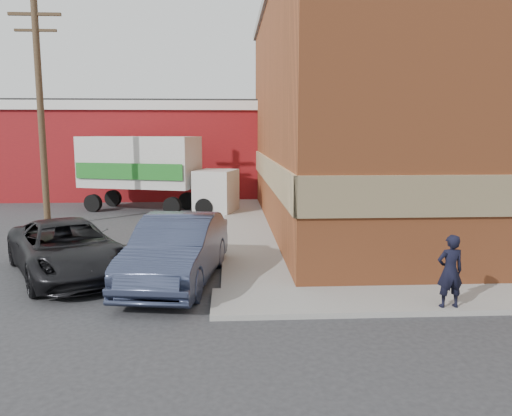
# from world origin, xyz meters

# --- Properties ---
(ground) EXTENTS (90.00, 90.00, 0.00)m
(ground) POSITION_xyz_m (0.00, 0.00, 0.00)
(ground) COLOR #28282B
(ground) RESTS_ON ground
(brick_building) EXTENTS (14.25, 18.25, 9.36)m
(brick_building) POSITION_xyz_m (8.50, 9.00, 4.68)
(brick_building) COLOR #A5512A
(brick_building) RESTS_ON ground
(sidewalk_west) EXTENTS (1.80, 18.00, 0.12)m
(sidewalk_west) POSITION_xyz_m (0.60, 9.00, 0.06)
(sidewalk_west) COLOR gray
(sidewalk_west) RESTS_ON ground
(warehouse) EXTENTS (16.30, 8.30, 5.60)m
(warehouse) POSITION_xyz_m (-6.00, 20.00, 2.81)
(warehouse) COLOR maroon
(warehouse) RESTS_ON ground
(utility_pole) EXTENTS (2.00, 0.26, 9.00)m
(utility_pole) POSITION_xyz_m (-7.50, 9.00, 4.75)
(utility_pole) COLOR brown
(utility_pole) RESTS_ON ground
(man) EXTENTS (0.59, 0.41, 1.57)m
(man) POSITION_xyz_m (4.55, -1.55, 0.91)
(man) COLOR black
(man) RESTS_ON sidewalk_south
(sedan) EXTENTS (2.55, 5.39, 1.71)m
(sedan) POSITION_xyz_m (-1.41, 0.92, 0.85)
(sedan) COLOR #313851
(sedan) RESTS_ON ground
(suv_a) EXTENTS (4.70, 5.78, 1.46)m
(suv_a) POSITION_xyz_m (-4.40, 1.74, 0.73)
(suv_a) COLOR black
(suv_a) RESTS_ON ground
(box_truck) EXTENTS (7.61, 4.21, 3.60)m
(box_truck) POSITION_xyz_m (-3.74, 12.84, 2.08)
(box_truck) COLOR silver
(box_truck) RESTS_ON ground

